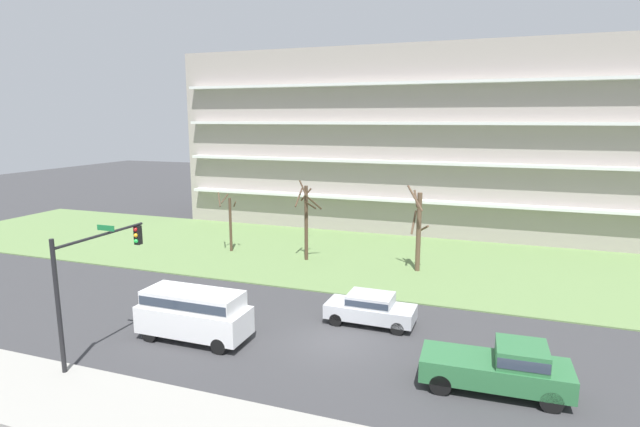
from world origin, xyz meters
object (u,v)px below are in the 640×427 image
van_white_near_left (194,311)px  sedan_silver_center_left (370,308)px  tree_left (306,218)px  pickup_green_center_right (502,367)px  tree_center (418,229)px  traffic_signal_mast (92,270)px  tree_far_left (230,221)px

van_white_near_left → sedan_silver_center_left: bearing=31.9°
tree_left → pickup_green_center_right: (13.29, -14.02, -2.11)m
tree_left → van_white_near_left: size_ratio=1.13×
tree_center → tree_left: bearing=-179.8°
pickup_green_center_right → traffic_signal_mast: (-16.38, -2.77, 2.85)m
van_white_near_left → tree_left: bearing=89.7°
van_white_near_left → traffic_signal_mast: bearing=-137.4°
pickup_green_center_right → traffic_signal_mast: traffic_signal_mast is taller
sedan_silver_center_left → pickup_green_center_right: 7.62m
tree_left → traffic_signal_mast: tree_left is taller
pickup_green_center_right → van_white_near_left: bearing=177.8°
van_white_near_left → tree_center: bearing=60.3°
pickup_green_center_right → sedan_silver_center_left: bearing=141.6°
sedan_silver_center_left → traffic_signal_mast: traffic_signal_mast is taller
tree_center → van_white_near_left: (-8.02, -14.05, -1.55)m
tree_left → van_white_near_left: (-0.09, -14.03, -1.73)m
tree_left → traffic_signal_mast: 17.08m
tree_left → sedan_silver_center_left: 12.12m
tree_center → sedan_silver_center_left: 9.81m
tree_far_left → tree_left: tree_left is taller
tree_left → tree_center: (7.93, 0.02, -0.18)m
tree_left → sedan_silver_center_left: (7.14, -9.53, -2.26)m
tree_far_left → van_white_near_left: bearing=-66.2°
tree_center → pickup_green_center_right: 15.15m
tree_far_left → sedan_silver_center_left: size_ratio=1.04×
tree_left → sedan_silver_center_left: size_ratio=1.33×
tree_center → sedan_silver_center_left: bearing=-94.7°
tree_far_left → sedan_silver_center_left: bearing=-36.0°
tree_center → sedan_silver_center_left: (-0.79, -9.55, -2.08)m
traffic_signal_mast → tree_center: bearing=56.7°
sedan_silver_center_left → traffic_signal_mast: (-10.23, -7.26, 2.99)m
sedan_silver_center_left → traffic_signal_mast: bearing=36.0°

